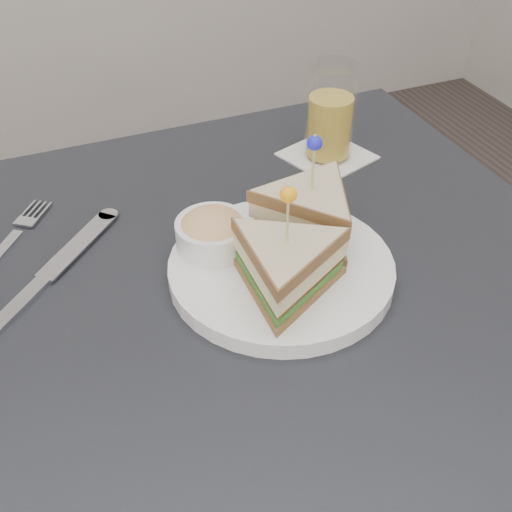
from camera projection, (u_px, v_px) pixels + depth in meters
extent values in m
cube|color=black|center=(251.00, 311.00, 0.68)|extent=(0.80, 0.80, 0.03)
cylinder|color=black|center=(349.00, 287.00, 1.27)|extent=(0.04, 0.04, 0.72)
cylinder|color=white|center=(281.00, 271.00, 0.70)|extent=(0.25, 0.25, 0.01)
cylinder|color=white|center=(281.00, 264.00, 0.69)|extent=(0.25, 0.25, 0.00)
cylinder|color=#D9CB7C|center=(287.00, 220.00, 0.60)|extent=(0.00, 0.00, 0.08)
sphere|color=#FF9C10|center=(288.00, 194.00, 0.59)|extent=(0.02, 0.02, 0.02)
cylinder|color=#D9CB7C|center=(313.00, 167.00, 0.68)|extent=(0.00, 0.00, 0.08)
sphere|color=#1B1FCB|center=(315.00, 143.00, 0.66)|extent=(0.02, 0.02, 0.02)
cylinder|color=white|center=(213.00, 236.00, 0.71)|extent=(0.08, 0.08, 0.04)
ellipsoid|color=#E0B772|center=(212.00, 227.00, 0.70)|extent=(0.07, 0.07, 0.03)
cube|color=silver|center=(26.00, 222.00, 0.78)|extent=(0.03, 0.03, 0.00)
cube|color=silver|center=(18.00, 306.00, 0.66)|extent=(0.09, 0.09, 0.01)
cube|color=silver|center=(78.00, 245.00, 0.74)|extent=(0.11, 0.11, 0.00)
cylinder|color=silver|center=(108.00, 215.00, 0.79)|extent=(0.03, 0.03, 0.00)
cube|color=white|center=(327.00, 156.00, 0.90)|extent=(0.13, 0.13, 0.00)
cylinder|color=gold|center=(329.00, 126.00, 0.87)|extent=(0.08, 0.08, 0.08)
cylinder|color=white|center=(331.00, 112.00, 0.86)|extent=(0.08, 0.08, 0.13)
cube|color=white|center=(332.00, 96.00, 0.86)|extent=(0.02, 0.02, 0.02)
cube|color=white|center=(329.00, 106.00, 0.84)|extent=(0.02, 0.02, 0.02)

